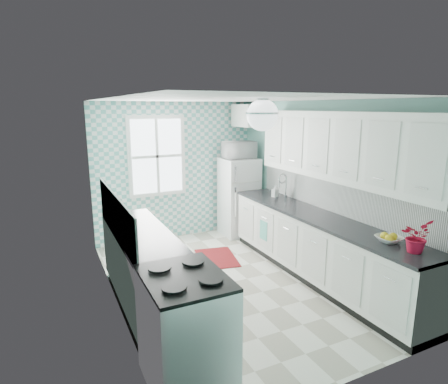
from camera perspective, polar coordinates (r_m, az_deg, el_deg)
name	(u,v)px	position (r m, az deg, el deg)	size (l,w,h in m)	color
floor	(229,283)	(5.39, 0.70, -13.76)	(3.00, 4.40, 0.02)	white
ceiling	(229,98)	(4.82, 0.78, 14.08)	(3.00, 4.40, 0.02)	white
wall_back	(175,171)	(6.97, -7.43, 3.19)	(3.00, 0.02, 2.50)	#72AEA2
wall_front	(351,253)	(3.23, 18.80, -8.86)	(3.00, 0.02, 2.50)	#72AEA2
wall_left	(112,209)	(4.51, -16.69, -2.56)	(0.02, 4.40, 2.50)	#72AEA2
wall_right	(319,186)	(5.78, 14.25, 0.91)	(0.02, 4.40, 2.50)	#72AEA2
accent_wall	(176,171)	(6.95, -7.37, 3.16)	(3.00, 0.01, 2.50)	#5EB1AB
window	(157,156)	(6.78, -10.19, 5.39)	(1.04, 0.05, 1.44)	white
backsplash_right	(336,195)	(5.49, 16.71, -0.46)	(0.02, 3.60, 0.51)	white
backsplash_left	(115,215)	(4.46, -16.21, -3.45)	(0.02, 2.15, 0.51)	white
upper_cabinets_right	(341,147)	(5.12, 17.46, 6.59)	(0.33, 3.20, 0.90)	white
upper_cabinet_fridge	(248,116)	(7.05, 3.61, 11.55)	(0.40, 0.74, 0.40)	white
ceiling_light	(262,115)	(4.12, 5.87, 11.63)	(0.34, 0.34, 0.35)	silver
base_cabinets_right	(317,248)	(5.52, 13.98, -8.32)	(0.60, 3.60, 0.90)	white
countertop_right	(318,217)	(5.36, 14.12, -3.66)	(0.63, 3.60, 0.04)	black
base_cabinets_left	(144,271)	(4.77, -12.16, -11.70)	(0.60, 2.15, 0.90)	white
countertop_left	(143,234)	(4.60, -12.26, -6.33)	(0.63, 2.15, 0.04)	black
fridge	(239,197)	(7.12, 2.27, -0.73)	(0.64, 0.64, 1.47)	silver
stove	(186,329)	(3.46, -5.84, -20.05)	(0.67, 0.84, 1.02)	white
sink	(277,199)	(6.16, 8.13, -1.12)	(0.47, 0.39, 0.53)	silver
rug	(217,258)	(6.18, -1.13, -9.99)	(0.60, 0.85, 0.01)	#6C050A
dish_towel	(264,230)	(6.04, 6.05, -5.84)	(0.01, 0.21, 0.31)	#5FC1AC
fruit_bowl	(389,239)	(4.56, 23.84, -6.59)	(0.27, 0.27, 0.07)	silver
potted_plant	(416,236)	(4.34, 27.20, -6.02)	(0.31, 0.26, 0.34)	#C0070E
soap_bottle	(275,191)	(6.28, 7.79, 0.11)	(0.09, 0.09, 0.19)	#92A4B1
microwave	(239,150)	(6.97, 2.34, 6.43)	(0.57, 0.39, 0.31)	white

